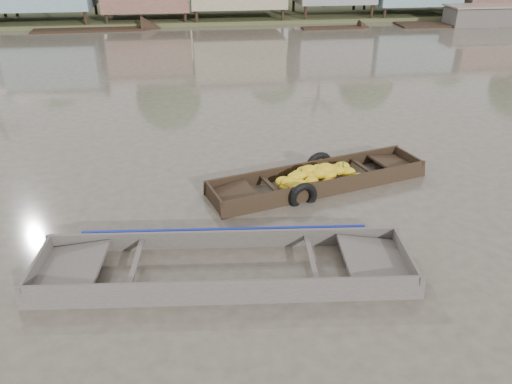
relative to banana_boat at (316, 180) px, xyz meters
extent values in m
plane|color=#4D443B|center=(-1.84, -2.88, -0.17)|extent=(120.00, 120.00, 0.00)
cube|color=#384723|center=(-1.84, 30.12, -0.17)|extent=(120.00, 12.00, 0.50)
cube|color=black|center=(0.08, 0.03, -0.25)|extent=(5.73, 2.55, 0.08)
cube|color=black|center=(-0.09, 0.62, -0.02)|extent=(5.60, 1.69, 0.53)
cube|color=black|center=(0.24, -0.56, -0.02)|extent=(5.60, 1.69, 0.53)
cube|color=black|center=(2.80, 0.78, -0.02)|extent=(0.39, 1.22, 0.51)
cube|color=black|center=(2.32, 0.65, 0.04)|extent=(1.23, 1.30, 0.20)
cube|color=black|center=(-2.64, -0.73, -0.02)|extent=(0.39, 1.22, 0.51)
cube|color=black|center=(-2.17, -0.60, 0.04)|extent=(1.23, 1.30, 0.20)
cube|color=black|center=(-1.22, -0.34, 0.08)|extent=(0.42, 1.19, 0.05)
cube|color=black|center=(1.38, 0.39, 0.08)|extent=(0.42, 1.19, 0.05)
ellipsoid|color=yellow|center=(0.24, 0.04, 0.28)|extent=(0.54, 0.44, 0.29)
ellipsoid|color=yellow|center=(0.81, 0.45, 0.10)|extent=(0.52, 0.42, 0.28)
ellipsoid|color=yellow|center=(1.11, -0.05, 0.02)|extent=(0.44, 0.36, 0.24)
ellipsoid|color=yellow|center=(-0.11, -0.11, 0.19)|extent=(0.49, 0.40, 0.26)
ellipsoid|color=yellow|center=(-0.50, -0.44, 0.01)|extent=(0.51, 0.42, 0.28)
ellipsoid|color=yellow|center=(-0.51, -0.35, 0.08)|extent=(0.47, 0.38, 0.25)
ellipsoid|color=yellow|center=(0.18, -0.05, 0.19)|extent=(0.47, 0.39, 0.25)
ellipsoid|color=yellow|center=(-0.20, -0.33, 0.14)|extent=(0.41, 0.33, 0.22)
ellipsoid|color=yellow|center=(0.45, 0.07, 0.20)|extent=(0.49, 0.40, 0.26)
ellipsoid|color=yellow|center=(-0.44, -0.06, 0.19)|extent=(0.53, 0.43, 0.28)
ellipsoid|color=yellow|center=(-0.82, -0.28, -0.01)|extent=(0.41, 0.33, 0.22)
ellipsoid|color=yellow|center=(-0.60, -0.37, 0.07)|extent=(0.53, 0.43, 0.28)
ellipsoid|color=yellow|center=(0.03, -0.15, 0.25)|extent=(0.50, 0.41, 0.27)
ellipsoid|color=yellow|center=(-0.01, 0.14, 0.18)|extent=(0.50, 0.41, 0.27)
ellipsoid|color=yellow|center=(-0.14, 0.23, 0.12)|extent=(0.43, 0.35, 0.23)
ellipsoid|color=yellow|center=(-0.87, -0.10, 0.06)|extent=(0.48, 0.39, 0.26)
ellipsoid|color=yellow|center=(0.86, 0.09, 0.11)|extent=(0.49, 0.40, 0.26)
ellipsoid|color=yellow|center=(-0.28, 0.24, 0.16)|extent=(0.42, 0.34, 0.23)
ellipsoid|color=yellow|center=(-0.54, -0.45, 0.03)|extent=(0.52, 0.42, 0.28)
ellipsoid|color=yellow|center=(-0.74, -0.24, 0.08)|extent=(0.53, 0.43, 0.28)
ellipsoid|color=yellow|center=(-0.14, 0.17, 0.15)|extent=(0.47, 0.38, 0.25)
ellipsoid|color=yellow|center=(0.23, 0.43, 0.08)|extent=(0.46, 0.37, 0.25)
ellipsoid|color=yellow|center=(-0.18, 0.09, 0.17)|extent=(0.47, 0.38, 0.25)
ellipsoid|color=yellow|center=(0.26, 0.48, 0.07)|extent=(0.44, 0.36, 0.24)
ellipsoid|color=yellow|center=(0.26, -0.27, 0.04)|extent=(0.43, 0.35, 0.23)
ellipsoid|color=yellow|center=(0.63, 0.47, 0.05)|extent=(0.46, 0.37, 0.25)
ellipsoid|color=yellow|center=(0.08, 0.12, 0.26)|extent=(0.41, 0.33, 0.22)
ellipsoid|color=yellow|center=(-0.57, -0.09, 0.16)|extent=(0.45, 0.37, 0.24)
ellipsoid|color=yellow|center=(0.57, -0.01, 0.22)|extent=(0.42, 0.34, 0.22)
ellipsoid|color=yellow|center=(0.30, -0.10, 0.15)|extent=(0.46, 0.38, 0.25)
ellipsoid|color=yellow|center=(-0.19, 0.00, 0.28)|extent=(0.50, 0.41, 0.27)
ellipsoid|color=yellow|center=(-0.70, -0.54, -0.03)|extent=(0.42, 0.34, 0.23)
cylinder|color=#3F6626|center=(-0.42, -0.11, 0.27)|extent=(0.04, 0.04, 0.18)
cylinder|color=#3F6626|center=(0.27, 0.08, 0.27)|extent=(0.04, 0.04, 0.18)
cylinder|color=#3F6626|center=(0.77, 0.22, 0.27)|extent=(0.04, 0.04, 0.18)
torus|color=black|center=(0.28, 0.81, 0.00)|extent=(0.83, 0.39, 0.81)
torus|color=black|center=(-0.53, -0.86, 0.00)|extent=(0.77, 0.38, 0.74)
cube|color=#413B37|center=(-2.61, -3.38, -0.25)|extent=(7.08, 2.14, 0.08)
cube|color=#413B37|center=(-2.53, -2.53, 0.00)|extent=(7.11, 0.82, 0.57)
cube|color=#413B37|center=(-2.69, -4.22, 0.00)|extent=(7.11, 0.82, 0.57)
cube|color=#413B37|center=(0.86, -3.70, 0.00)|extent=(0.22, 1.74, 0.54)
cube|color=#413B37|center=(0.25, -3.64, 0.06)|extent=(1.34, 1.61, 0.23)
cube|color=#413B37|center=(-6.08, -3.05, 0.00)|extent=(0.22, 1.74, 0.54)
cube|color=#413B37|center=(-5.48, -3.11, 0.06)|extent=(1.34, 1.61, 0.23)
cube|color=#413B37|center=(-4.27, -3.22, 0.11)|extent=(0.26, 1.67, 0.05)
cube|color=#413B37|center=(-0.95, -3.53, 0.11)|extent=(0.26, 1.67, 0.05)
cube|color=#665E54|center=(-2.61, -3.38, -0.21)|extent=(5.41, 1.85, 0.02)
cube|color=navy|center=(-2.53, -2.47, 0.21)|extent=(5.74, 0.62, 0.14)
torus|color=olive|center=(0.26, -3.93, -0.18)|extent=(0.40, 0.40, 0.06)
torus|color=olive|center=(0.26, -3.93, -0.15)|extent=(0.32, 0.32, 0.06)
cube|color=black|center=(6.54, 22.15, -0.22)|extent=(4.08, 1.01, 0.35)
cube|color=black|center=(16.23, 22.41, -0.22)|extent=(9.92, 2.35, 0.35)
cube|color=black|center=(-9.25, 23.59, -0.22)|extent=(7.22, 1.84, 0.35)
cube|color=black|center=(17.16, 22.12, 0.38)|extent=(5.00, 2.00, 1.20)
camera|label=1|loc=(-3.05, -11.11, 5.67)|focal=35.00mm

